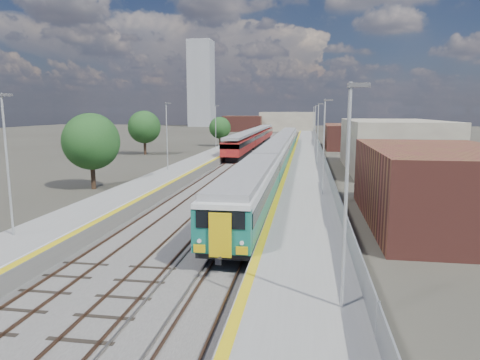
# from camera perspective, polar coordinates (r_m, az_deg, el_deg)

# --- Properties ---
(ground) EXTENTS (320.00, 320.00, 0.00)m
(ground) POSITION_cam_1_polar(r_m,az_deg,el_deg) (62.75, 4.00, 2.26)
(ground) COLOR #47443A
(ground) RESTS_ON ground
(ballast_bed) EXTENTS (10.50, 155.00, 0.06)m
(ballast_bed) POSITION_cam_1_polar(r_m,az_deg,el_deg) (65.44, 2.22, 2.59)
(ballast_bed) COLOR #565451
(ballast_bed) RESTS_ON ground
(tracks) EXTENTS (8.96, 160.00, 0.17)m
(tracks) POSITION_cam_1_polar(r_m,az_deg,el_deg) (67.02, 2.90, 2.81)
(tracks) COLOR #4C3323
(tracks) RESTS_ON ground
(platform_right) EXTENTS (4.70, 155.00, 8.52)m
(platform_right) POSITION_cam_1_polar(r_m,az_deg,el_deg) (64.94, 8.84, 2.88)
(platform_right) COLOR slate
(platform_right) RESTS_ON ground
(platform_left) EXTENTS (4.30, 155.00, 8.52)m
(platform_left) POSITION_cam_1_polar(r_m,az_deg,el_deg) (66.50, -3.61, 3.11)
(platform_left) COLOR slate
(platform_left) RESTS_ON ground
(buildings) EXTENTS (72.00, 185.50, 40.00)m
(buildings) POSITION_cam_1_polar(r_m,az_deg,el_deg) (152.50, 0.06, 10.42)
(buildings) COLOR brown
(buildings) RESTS_ON ground
(green_train) EXTENTS (2.86, 79.51, 3.14)m
(green_train) POSITION_cam_1_polar(r_m,az_deg,el_deg) (58.58, 5.16, 3.92)
(green_train) COLOR black
(green_train) RESTS_ON ground
(red_train) EXTENTS (2.88, 58.32, 3.63)m
(red_train) POSITION_cam_1_polar(r_m,az_deg,el_deg) (89.23, 1.94, 5.74)
(red_train) COLOR black
(red_train) RESTS_ON ground
(tree_a) EXTENTS (5.46, 5.46, 7.40)m
(tree_a) POSITION_cam_1_polar(r_m,az_deg,el_deg) (43.78, -19.23, 4.86)
(tree_a) COLOR #382619
(tree_a) RESTS_ON ground
(tree_b) EXTENTS (5.60, 5.60, 7.59)m
(tree_b) POSITION_cam_1_polar(r_m,az_deg,el_deg) (76.16, -12.65, 6.90)
(tree_b) COLOR #382619
(tree_b) RESTS_ON ground
(tree_c) EXTENTS (4.63, 4.63, 6.27)m
(tree_c) POSITION_cam_1_polar(r_m,az_deg,el_deg) (91.86, -2.69, 6.96)
(tree_c) COLOR #382619
(tree_c) RESTS_ON ground
(tree_d) EXTENTS (3.98, 3.98, 5.40)m
(tree_d) POSITION_cam_1_polar(r_m,az_deg,el_deg) (79.30, 19.81, 5.66)
(tree_d) COLOR #382619
(tree_d) RESTS_ON ground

